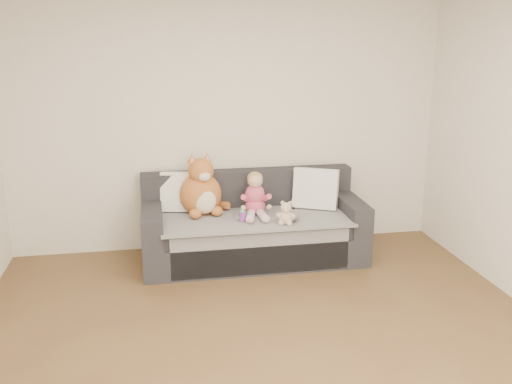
# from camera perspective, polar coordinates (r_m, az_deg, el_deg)

# --- Properties ---
(room_shell) EXTENTS (5.00, 5.00, 5.00)m
(room_shell) POSITION_cam_1_polar(r_m,az_deg,el_deg) (3.93, 1.17, 1.91)
(room_shell) COLOR brown
(room_shell) RESTS_ON ground
(sofa) EXTENTS (2.20, 0.94, 0.85)m
(sofa) POSITION_cam_1_polar(r_m,az_deg,el_deg) (5.79, -0.34, -3.69)
(sofa) COLOR #26252A
(sofa) RESTS_ON ground
(cushion_left) EXTENTS (0.47, 0.27, 0.41)m
(cushion_left) POSITION_cam_1_polar(r_m,az_deg,el_deg) (5.83, -7.34, 0.04)
(cushion_left) COLOR white
(cushion_left) RESTS_ON sofa
(cushion_right_back) EXTENTS (0.44, 0.36, 0.38)m
(cushion_right_back) POSITION_cam_1_polar(r_m,az_deg,el_deg) (6.02, 5.02, 0.49)
(cushion_right_back) COLOR white
(cushion_right_back) RESTS_ON sofa
(cushion_right_front) EXTENTS (0.50, 0.38, 0.43)m
(cushion_right_front) POSITION_cam_1_polar(r_m,az_deg,el_deg) (5.90, 5.99, 0.35)
(cushion_right_front) COLOR white
(cushion_right_front) RESTS_ON sofa
(toddler) EXTENTS (0.31, 0.44, 0.44)m
(toddler) POSITION_cam_1_polar(r_m,az_deg,el_deg) (5.65, -0.07, -0.51)
(toddler) COLOR #CF497E
(toddler) RESTS_ON sofa
(plush_cat) EXTENTS (0.52, 0.48, 0.64)m
(plush_cat) POSITION_cam_1_polar(r_m,az_deg,el_deg) (5.71, -5.48, 0.13)
(plush_cat) COLOR #A75E25
(plush_cat) RESTS_ON sofa
(teddy_bear) EXTENTS (0.17, 0.15, 0.23)m
(teddy_bear) POSITION_cam_1_polar(r_m,az_deg,el_deg) (5.40, 3.01, -2.30)
(teddy_bear) COLOR tan
(teddy_bear) RESTS_ON sofa
(plush_cow) EXTENTS (0.14, 0.20, 0.17)m
(plush_cow) POSITION_cam_1_polar(r_m,az_deg,el_deg) (5.50, 3.56, -2.26)
(plush_cow) COLOR white
(plush_cow) RESTS_ON sofa
(sippy_cup) EXTENTS (0.12, 0.08, 0.13)m
(sippy_cup) POSITION_cam_1_polar(r_m,az_deg,el_deg) (5.49, -1.38, -2.27)
(sippy_cup) COLOR purple
(sippy_cup) RESTS_ON sofa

